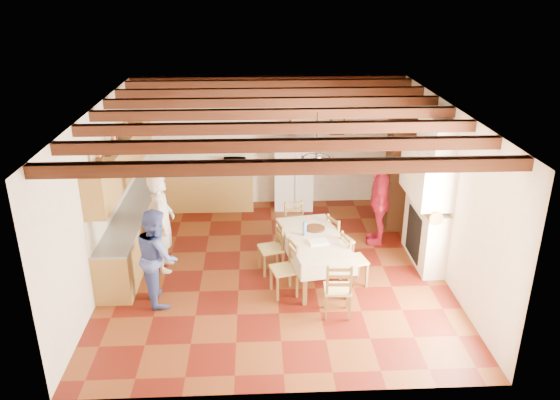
% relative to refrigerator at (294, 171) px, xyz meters
% --- Properties ---
extents(floor, '(6.00, 6.50, 0.02)m').
position_rel_refrigerator_xyz_m(floor, '(-0.55, -2.97, -0.88)').
color(floor, '#52120A').
rests_on(floor, ground).
extents(ceiling, '(6.00, 6.50, 0.02)m').
position_rel_refrigerator_xyz_m(ceiling, '(-0.55, -2.97, 2.14)').
color(ceiling, silver).
rests_on(ceiling, ground).
extents(wall_back, '(6.00, 0.02, 3.00)m').
position_rel_refrigerator_xyz_m(wall_back, '(-0.55, 0.29, 0.63)').
color(wall_back, beige).
rests_on(wall_back, ground).
extents(wall_front, '(6.00, 0.02, 3.00)m').
position_rel_refrigerator_xyz_m(wall_front, '(-0.55, -6.23, 0.63)').
color(wall_front, beige).
rests_on(wall_front, ground).
extents(wall_left, '(0.02, 6.50, 3.00)m').
position_rel_refrigerator_xyz_m(wall_left, '(-3.56, -2.97, 0.63)').
color(wall_left, beige).
rests_on(wall_left, ground).
extents(wall_right, '(0.02, 6.50, 3.00)m').
position_rel_refrigerator_xyz_m(wall_right, '(2.46, -2.97, 0.63)').
color(wall_right, beige).
rests_on(wall_right, ground).
extents(ceiling_beams, '(6.00, 6.30, 0.16)m').
position_rel_refrigerator_xyz_m(ceiling_beams, '(-0.55, -2.97, 2.04)').
color(ceiling_beams, '#33160B').
rests_on(ceiling_beams, ground).
extents(lower_cabinets_left, '(0.60, 4.30, 0.86)m').
position_rel_refrigerator_xyz_m(lower_cabinets_left, '(-3.25, -1.92, -0.44)').
color(lower_cabinets_left, olive).
rests_on(lower_cabinets_left, ground).
extents(lower_cabinets_back, '(2.30, 0.60, 0.86)m').
position_rel_refrigerator_xyz_m(lower_cabinets_back, '(-2.10, -0.02, -0.44)').
color(lower_cabinets_back, olive).
rests_on(lower_cabinets_back, ground).
extents(countertop_left, '(0.62, 4.30, 0.04)m').
position_rel_refrigerator_xyz_m(countertop_left, '(-3.25, -1.92, 0.01)').
color(countertop_left, slate).
rests_on(countertop_left, lower_cabinets_left).
extents(countertop_back, '(2.34, 0.62, 0.04)m').
position_rel_refrigerator_xyz_m(countertop_back, '(-2.10, -0.02, 0.01)').
color(countertop_back, slate).
rests_on(countertop_back, lower_cabinets_back).
extents(backsplash_left, '(0.03, 4.30, 0.60)m').
position_rel_refrigerator_xyz_m(backsplash_left, '(-3.54, -1.92, 0.33)').
color(backsplash_left, beige).
rests_on(backsplash_left, ground).
extents(backsplash_back, '(2.30, 0.03, 0.60)m').
position_rel_refrigerator_xyz_m(backsplash_back, '(-2.10, 0.27, 0.33)').
color(backsplash_back, beige).
rests_on(backsplash_back, ground).
extents(upper_cabinets, '(0.35, 4.20, 0.70)m').
position_rel_refrigerator_xyz_m(upper_cabinets, '(-3.38, -1.92, 0.98)').
color(upper_cabinets, olive).
rests_on(upper_cabinets, ground).
extents(fireplace, '(0.56, 1.60, 2.80)m').
position_rel_refrigerator_xyz_m(fireplace, '(2.17, -2.77, 0.53)').
color(fireplace, beige).
rests_on(fireplace, ground).
extents(wall_picture, '(0.34, 0.03, 0.42)m').
position_rel_refrigerator_xyz_m(wall_picture, '(1.00, 0.26, 0.98)').
color(wall_picture, '#2F2313').
rests_on(wall_picture, ground).
extents(refrigerator, '(0.92, 0.77, 1.74)m').
position_rel_refrigerator_xyz_m(refrigerator, '(0.00, 0.00, 0.00)').
color(refrigerator, white).
rests_on(refrigerator, floor).
extents(hutch, '(0.71, 1.36, 2.35)m').
position_rel_refrigerator_xyz_m(hutch, '(2.20, -0.88, 0.30)').
color(hutch, '#35210D').
rests_on(hutch, floor).
extents(dining_table, '(1.23, 1.97, 0.80)m').
position_rel_refrigerator_xyz_m(dining_table, '(0.12, -3.30, -0.15)').
color(dining_table, silver).
rests_on(dining_table, floor).
extents(chandelier, '(0.47, 0.47, 0.03)m').
position_rel_refrigerator_xyz_m(chandelier, '(0.12, -3.30, 1.38)').
color(chandelier, black).
rests_on(chandelier, ground).
extents(chair_left_near, '(0.50, 0.51, 0.96)m').
position_rel_refrigerator_xyz_m(chair_left_near, '(-0.44, -3.81, -0.39)').
color(chair_left_near, brown).
rests_on(chair_left_near, floor).
extents(chair_left_far, '(0.49, 0.51, 0.96)m').
position_rel_refrigerator_xyz_m(chair_left_far, '(-0.64, -3.04, -0.39)').
color(chair_left_far, brown).
rests_on(chair_left_far, floor).
extents(chair_right_near, '(0.49, 0.50, 0.96)m').
position_rel_refrigerator_xyz_m(chair_right_near, '(0.80, -3.54, -0.39)').
color(chair_right_near, brown).
rests_on(chair_right_near, floor).
extents(chair_right_far, '(0.54, 0.55, 0.96)m').
position_rel_refrigerator_xyz_m(chair_right_far, '(0.67, -2.76, -0.39)').
color(chair_right_far, brown).
rests_on(chair_right_far, floor).
extents(chair_end_near, '(0.45, 0.43, 0.96)m').
position_rel_refrigerator_xyz_m(chair_end_near, '(0.37, -4.47, -0.39)').
color(chair_end_near, brown).
rests_on(chair_end_near, floor).
extents(chair_end_far, '(0.52, 0.50, 0.96)m').
position_rel_refrigerator_xyz_m(chair_end_far, '(-0.10, -2.20, -0.39)').
color(chair_end_far, brown).
rests_on(chair_end_far, floor).
extents(person_man, '(0.50, 0.71, 1.85)m').
position_rel_refrigerator_xyz_m(person_man, '(-2.57, -2.83, 0.05)').
color(person_man, silver).
rests_on(person_man, floor).
extents(person_woman_blue, '(0.84, 0.95, 1.63)m').
position_rel_refrigerator_xyz_m(person_woman_blue, '(-2.50, -3.89, -0.06)').
color(person_woman_blue, '#4658A6').
rests_on(person_woman_blue, floor).
extents(person_woman_red, '(0.62, 1.12, 1.80)m').
position_rel_refrigerator_xyz_m(person_woman_red, '(1.55, -1.93, 0.03)').
color(person_woman_red, red).
rests_on(person_woman_red, floor).
extents(microwave, '(0.52, 0.37, 0.28)m').
position_rel_refrigerator_xyz_m(microwave, '(-1.36, -0.02, 0.17)').
color(microwave, silver).
rests_on(microwave, countertop_back).
extents(fridge_vase, '(0.36, 0.36, 0.32)m').
position_rel_refrigerator_xyz_m(fridge_vase, '(-0.09, 0.00, 1.03)').
color(fridge_vase, '#35210D').
rests_on(fridge_vase, refrigerator).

